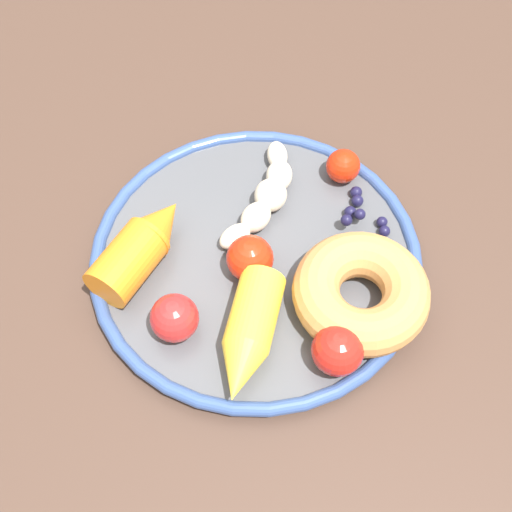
# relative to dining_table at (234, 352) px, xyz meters

# --- Properties ---
(ground_plane) EXTENTS (6.00, 6.00, 0.00)m
(ground_plane) POSITION_rel_dining_table_xyz_m (0.00, 0.00, -0.66)
(ground_plane) COLOR #52494D
(dining_table) EXTENTS (1.20, 0.86, 0.74)m
(dining_table) POSITION_rel_dining_table_xyz_m (0.00, 0.00, 0.00)
(dining_table) COLOR #432F25
(dining_table) RESTS_ON ground_plane
(plate) EXTENTS (0.30, 0.30, 0.02)m
(plate) POSITION_rel_dining_table_xyz_m (0.05, -0.01, 0.09)
(plate) COLOR #4A4C50
(plate) RESTS_ON dining_table
(banana) EXTENTS (0.14, 0.05, 0.03)m
(banana) POSITION_rel_dining_table_xyz_m (0.11, 0.01, 0.11)
(banana) COLOR beige
(banana) RESTS_ON plate
(carrot_orange) EXTENTS (0.12, 0.06, 0.04)m
(carrot_orange) POSITION_rel_dining_table_xyz_m (0.02, 0.09, 0.12)
(carrot_orange) COLOR orange
(carrot_orange) RESTS_ON plate
(carrot_yellow) EXTENTS (0.11, 0.05, 0.04)m
(carrot_yellow) POSITION_rel_dining_table_xyz_m (-0.03, -0.03, 0.12)
(carrot_yellow) COLOR yellow
(carrot_yellow) RESTS_ON plate
(donut) EXTENTS (0.15, 0.15, 0.04)m
(donut) POSITION_rel_dining_table_xyz_m (0.04, -0.10, 0.12)
(donut) COLOR #C38447
(donut) RESTS_ON plate
(blueberry_pile) EXTENTS (0.05, 0.05, 0.02)m
(blueberry_pile) POSITION_rel_dining_table_xyz_m (0.12, -0.08, 0.10)
(blueberry_pile) COLOR #191638
(blueberry_pile) RESTS_ON plate
(tomato_near) EXTENTS (0.03, 0.03, 0.03)m
(tomato_near) POSITION_rel_dining_table_xyz_m (0.17, -0.05, 0.11)
(tomato_near) COLOR red
(tomato_near) RESTS_ON plate
(tomato_mid) EXTENTS (0.04, 0.04, 0.04)m
(tomato_mid) POSITION_rel_dining_table_xyz_m (-0.04, 0.03, 0.12)
(tomato_mid) COLOR red
(tomato_mid) RESTS_ON plate
(tomato_far) EXTENTS (0.04, 0.04, 0.04)m
(tomato_far) POSITION_rel_dining_table_xyz_m (0.04, -0.01, 0.12)
(tomato_far) COLOR red
(tomato_far) RESTS_ON plate
(tomato_extra) EXTENTS (0.04, 0.04, 0.04)m
(tomato_extra) POSITION_rel_dining_table_xyz_m (-0.02, -0.10, 0.12)
(tomato_extra) COLOR red
(tomato_extra) RESTS_ON plate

